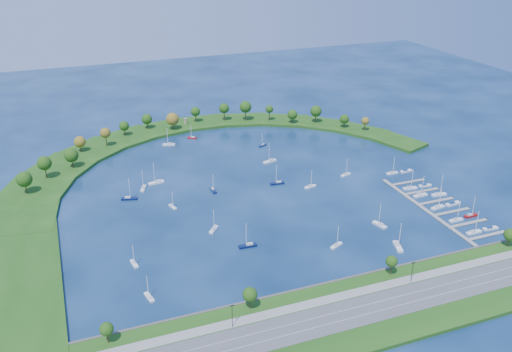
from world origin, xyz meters
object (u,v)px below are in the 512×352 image
object	(u,v)px
moored_boat_13	(346,174)
docked_boat_5	(453,204)
moored_boat_17	(169,144)
docked_boat_4	(438,207)
moored_boat_11	(380,224)
docked_boat_2	(456,219)
moored_boat_12	(270,161)
moored_boat_7	(213,190)
moored_boat_4	(173,206)
docked_boat_8	(410,188)
moored_boat_10	(156,182)
moored_boat_0	(336,245)
docked_boat_10	(392,173)
docked_boat_7	(439,194)
moored_boat_3	(277,183)
docked_boat_1	(490,228)
docked_boat_3	(471,215)
docked_boat_9	(425,185)
moored_boat_16	(143,188)
docked_boat_11	(406,171)
moored_boat_1	(129,198)
moored_boat_5	(263,145)
moored_boat_14	(398,246)
docked_boat_6	(420,195)
moored_boat_2	(214,229)
moored_boat_8	(134,263)
docked_boat_0	(474,232)
moored_boat_18	(192,137)
moored_boat_6	(310,186)
harbor_tower	(186,121)
dock_system	(437,208)
moored_boat_15	(149,296)

from	to	relation	value
moored_boat_13	docked_boat_5	size ratio (longest dim) A/B	1.16
moored_boat_17	docked_boat_4	bearing A→B (deg)	144.77
moored_boat_11	docked_boat_2	world-z (taller)	moored_boat_11
moored_boat_12	moored_boat_7	bearing A→B (deg)	15.36
moored_boat_4	docked_boat_8	size ratio (longest dim) A/B	0.78
moored_boat_10	docked_boat_8	size ratio (longest dim) A/B	1.14
moored_boat_0	docked_boat_10	distance (m)	95.55
moored_boat_0	docked_boat_7	distance (m)	85.08
moored_boat_3	moored_boat_13	world-z (taller)	moored_boat_3
moored_boat_10	docked_boat_1	world-z (taller)	moored_boat_10
moored_boat_13	moored_boat_0	bearing A→B (deg)	-141.52
moored_boat_11	docked_boat_3	bearing A→B (deg)	-115.10
docked_boat_2	docked_boat_9	bearing A→B (deg)	74.63
moored_boat_3	docked_boat_8	size ratio (longest dim) A/B	1.02
moored_boat_11	moored_boat_16	bearing A→B (deg)	35.60
docked_boat_8	docked_boat_11	world-z (taller)	docked_boat_8
moored_boat_1	docked_boat_7	size ratio (longest dim) A/B	1.03
moored_boat_5	docked_boat_7	size ratio (longest dim) A/B	0.75
moored_boat_12	moored_boat_14	distance (m)	118.81
docked_boat_3	moored_boat_13	bearing A→B (deg)	116.89
moored_boat_1	moored_boat_5	bearing A→B (deg)	41.70
docked_boat_1	moored_boat_16	bearing A→B (deg)	149.44
docked_boat_6	docked_boat_8	bearing A→B (deg)	86.42
moored_boat_2	docked_boat_11	size ratio (longest dim) A/B	1.42
docked_boat_11	docked_boat_8	bearing A→B (deg)	-124.12
moored_boat_1	moored_boat_8	distance (m)	66.52
moored_boat_16	docked_boat_0	bearing A→B (deg)	-106.01
moored_boat_3	moored_boat_18	world-z (taller)	moored_boat_3
moored_boat_6	docked_boat_5	size ratio (longest dim) A/B	1.17
moored_boat_16	docked_boat_7	size ratio (longest dim) A/B	0.92
moored_boat_0	docked_boat_0	world-z (taller)	docked_boat_0
moored_boat_11	moored_boat_17	distance (m)	167.56
moored_boat_14	moored_boat_16	world-z (taller)	moored_boat_14
harbor_tower	docked_boat_4	world-z (taller)	docked_boat_4
moored_boat_7	docked_boat_5	size ratio (longest dim) A/B	1.18
docked_boat_0	docked_boat_4	bearing A→B (deg)	88.59
moored_boat_12	docked_boat_6	distance (m)	97.43
dock_system	docked_boat_11	bearing A→B (deg)	74.97
docked_boat_0	docked_boat_3	distance (m)	17.95
docked_boat_1	docked_boat_6	xyz separation A→B (m)	(-10.47, 43.65, 0.32)
moored_boat_17	docked_boat_11	distance (m)	160.92
moored_boat_4	moored_boat_12	bearing A→B (deg)	103.04
docked_boat_5	moored_boat_2	bearing A→B (deg)	165.84
moored_boat_14	docked_boat_7	xyz separation A→B (m)	(53.58, 38.74, -0.04)
moored_boat_14	docked_boat_7	world-z (taller)	moored_boat_14
moored_boat_10	moored_boat_15	size ratio (longest dim) A/B	1.33
docked_boat_2	moored_boat_11	bearing A→B (deg)	165.30
moored_boat_1	moored_boat_3	xyz separation A→B (m)	(85.50, -10.91, -0.02)
moored_boat_12	docked_boat_5	distance (m)	115.66
moored_boat_1	moored_boat_17	world-z (taller)	moored_boat_1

